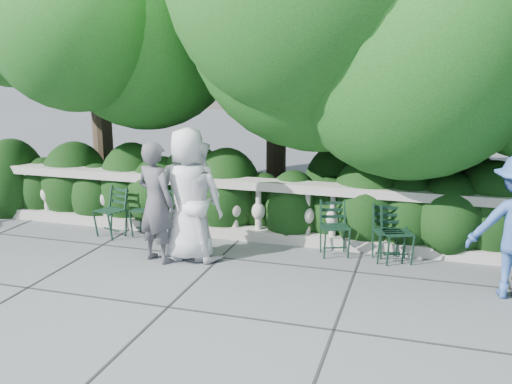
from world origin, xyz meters
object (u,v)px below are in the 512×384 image
(chair_d, at_px, (399,266))
(chair_f, at_px, (336,259))
(chair_a, at_px, (142,238))
(person_casual_man, at_px, (196,200))
(chair_e, at_px, (390,264))
(chair_b, at_px, (105,238))
(chair_c, at_px, (162,242))
(person_woman_grey, at_px, (156,202))
(person_businessman, at_px, (188,195))

(chair_d, xyz_separation_m, chair_f, (-0.91, 0.03, 0.00))
(chair_a, xyz_separation_m, person_casual_man, (1.23, -0.58, 0.89))
(chair_a, distance_m, person_casual_man, 1.62)
(chair_f, bearing_deg, chair_e, -20.82)
(chair_d, bearing_deg, chair_b, 159.66)
(chair_c, distance_m, person_casual_man, 1.30)
(person_woman_grey, xyz_separation_m, person_casual_man, (0.49, 0.31, 0.00))
(chair_e, distance_m, chair_f, 0.78)
(chair_d, xyz_separation_m, chair_e, (-0.13, 0.03, 0.00))
(person_casual_man, bearing_deg, chair_f, -150.38)
(chair_b, distance_m, person_casual_man, 2.04)
(chair_d, bearing_deg, chair_e, 145.37)
(chair_b, distance_m, person_businessman, 2.04)
(chair_c, xyz_separation_m, person_businessman, (0.75, -0.57, 0.98))
(chair_a, height_order, person_casual_man, person_casual_man)
(chair_d, bearing_deg, person_woman_grey, 171.49)
(chair_b, relative_size, person_casual_man, 0.47)
(chair_c, height_order, chair_d, same)
(chair_d, relative_size, chair_e, 1.00)
(chair_f, height_order, person_businessman, person_businessman)
(chair_a, xyz_separation_m, chair_b, (-0.58, -0.21, 0.00))
(chair_a, xyz_separation_m, person_woman_grey, (0.73, -0.89, 0.88))
(chair_c, xyz_separation_m, chair_f, (2.82, 0.06, 0.00))
(chair_c, height_order, person_businessman, person_businessman)
(chair_c, bearing_deg, chair_f, -7.38)
(chair_e, xyz_separation_m, person_casual_man, (-2.78, -0.54, 0.89))
(chair_d, distance_m, chair_f, 0.91)
(person_woman_grey, bearing_deg, person_businessman, -134.24)
(person_businessman, bearing_deg, chair_e, -176.10)
(chair_b, relative_size, person_businessman, 0.43)
(chair_a, height_order, chair_f, same)
(chair_c, height_order, person_woman_grey, person_woman_grey)
(chair_b, xyz_separation_m, person_businessman, (1.73, -0.47, 0.98))
(chair_b, bearing_deg, person_businessman, 2.94)
(chair_e, bearing_deg, chair_f, 160.32)
(chair_e, distance_m, person_casual_man, 2.97)
(person_businessman, height_order, person_casual_man, person_businessman)
(chair_b, xyz_separation_m, chair_e, (4.58, 0.17, 0.00))
(chair_c, relative_size, chair_f, 1.00)
(chair_f, height_order, person_woman_grey, person_woman_grey)
(chair_a, distance_m, chair_f, 3.23)
(chair_b, relative_size, chair_d, 1.00)
(chair_c, bearing_deg, chair_e, -7.62)
(chair_e, bearing_deg, person_casual_man, 171.06)
(chair_d, bearing_deg, person_businessman, 169.48)
(person_casual_man, bearing_deg, person_woman_grey, 46.92)
(chair_f, distance_m, person_casual_man, 2.25)
(chair_f, xyz_separation_m, person_businessman, (-2.08, -0.63, 0.98))
(chair_e, height_order, person_casual_man, person_casual_man)
(chair_a, relative_size, chair_b, 1.00)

